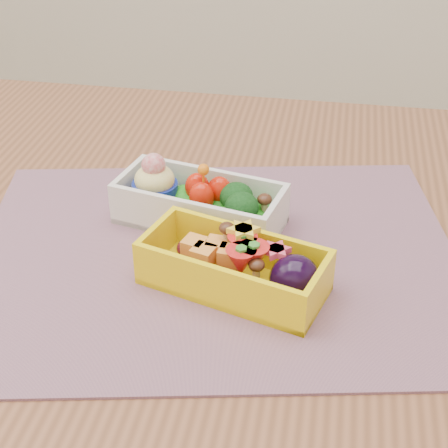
% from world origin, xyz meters
% --- Properties ---
extents(table, '(1.20, 0.80, 0.75)m').
position_xyz_m(table, '(0.00, 0.00, 0.65)').
color(table, brown).
rests_on(table, ground).
extents(placemat, '(0.57, 0.48, 0.00)m').
position_xyz_m(placemat, '(0.04, -0.04, 0.75)').
color(placemat, '#95676C').
rests_on(placemat, table).
extents(bento_white, '(0.20, 0.12, 0.08)m').
position_xyz_m(bento_white, '(0.01, 0.02, 0.78)').
color(bento_white, white).
rests_on(bento_white, placemat).
extents(bento_yellow, '(0.19, 0.13, 0.06)m').
position_xyz_m(bento_yellow, '(0.07, -0.09, 0.78)').
color(bento_yellow, yellow).
rests_on(bento_yellow, placemat).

